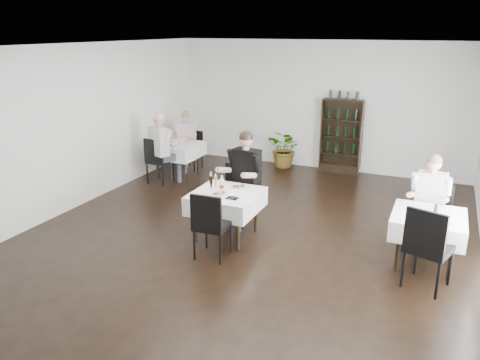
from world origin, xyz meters
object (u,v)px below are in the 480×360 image
wine_shelf (341,137)px  diner_main (243,172)px  potted_tree (285,149)px  main_table (226,201)px

wine_shelf → diner_main: (-0.86, -3.72, 0.10)m
diner_main → potted_tree: bearing=97.0°
potted_tree → diner_main: 3.67m
potted_tree → wine_shelf: bearing=5.0°
main_table → wine_shelf: bearing=78.2°
main_table → diner_main: 0.68m
wine_shelf → main_table: (-0.90, -4.31, -0.23)m
diner_main → wine_shelf: bearing=77.0°
main_table → potted_tree: potted_tree is taller
wine_shelf → diner_main: size_ratio=1.07×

